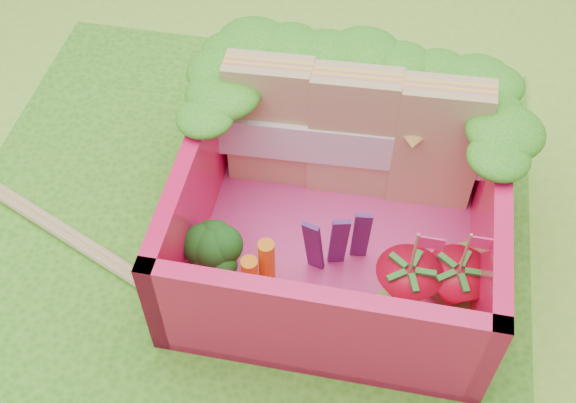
% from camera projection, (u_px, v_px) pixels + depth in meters
% --- Properties ---
extents(ground, '(14.00, 14.00, 0.00)m').
position_uv_depth(ground, '(241.00, 231.00, 3.32)').
color(ground, '#87CC39').
rests_on(ground, ground).
extents(placemat, '(2.60, 2.60, 0.03)m').
position_uv_depth(placemat, '(241.00, 229.00, 3.31)').
color(placemat, '#479922').
rests_on(placemat, ground).
extents(bento_floor, '(1.30, 1.30, 0.05)m').
position_uv_depth(bento_floor, '(337.00, 241.00, 3.22)').
color(bento_floor, '#DD3886').
rests_on(bento_floor, placemat).
extents(bento_box, '(1.30, 1.30, 0.55)m').
position_uv_depth(bento_box, '(340.00, 206.00, 3.03)').
color(bento_box, '#F81455').
rests_on(bento_box, placemat).
extents(lettuce_ruffle, '(1.43, 0.77, 0.11)m').
position_uv_depth(lettuce_ruffle, '(360.00, 74.00, 3.05)').
color(lettuce_ruffle, '#2B8017').
rests_on(lettuce_ruffle, bento_box).
extents(sandwich_stack, '(1.19, 0.23, 0.66)m').
position_uv_depth(sandwich_stack, '(353.00, 134.00, 3.16)').
color(sandwich_stack, tan).
rests_on(sandwich_stack, bento_floor).
extents(broccoli, '(0.31, 0.31, 0.26)m').
position_uv_depth(broccoli, '(212.00, 253.00, 2.93)').
color(broccoli, '#78A952').
rests_on(broccoli, bento_floor).
extents(carrot_sticks, '(0.12, 0.14, 0.27)m').
position_uv_depth(carrot_sticks, '(259.00, 271.00, 2.93)').
color(carrot_sticks, orange).
rests_on(carrot_sticks, bento_floor).
extents(purple_wedges, '(0.26, 0.13, 0.38)m').
position_uv_depth(purple_wedges, '(338.00, 241.00, 2.95)').
color(purple_wedges, '#461A5E').
rests_on(purple_wedges, bento_floor).
extents(strawberry_left, '(0.26, 0.26, 0.50)m').
position_uv_depth(strawberry_left, '(406.00, 289.00, 2.87)').
color(strawberry_left, red).
rests_on(strawberry_left, bento_floor).
extents(strawberry_right, '(0.26, 0.26, 0.50)m').
position_uv_depth(strawberry_right, '(453.00, 289.00, 2.87)').
color(strawberry_right, red).
rests_on(strawberry_right, bento_floor).
extents(snap_peas, '(0.61, 0.61, 0.05)m').
position_uv_depth(snap_peas, '(423.00, 289.00, 3.00)').
color(snap_peas, '#74C13C').
rests_on(snap_peas, bento_floor).
extents(chopsticks, '(2.05, 0.91, 0.04)m').
position_uv_depth(chopsticks, '(45.00, 220.00, 3.30)').
color(chopsticks, '#E6C37E').
rests_on(chopsticks, placemat).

